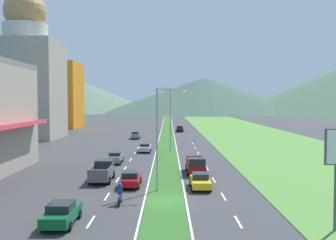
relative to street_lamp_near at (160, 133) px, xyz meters
name	(u,v)px	position (x,y,z in m)	size (l,w,h in m)	color
ground_plane	(165,201)	(0.48, -3.52, -5.45)	(600.00, 600.00, 0.00)	#38383A
grass_median	(167,136)	(0.48, 56.48, -5.42)	(3.20, 240.00, 0.06)	#2D6023
grass_verge_right	(254,136)	(21.08, 56.48, -5.42)	(24.00, 240.00, 0.06)	#518438
lane_dash_left_2	(91,222)	(-4.62, -9.13, -5.44)	(0.16, 2.80, 0.01)	silver
lane_dash_left_3	(107,196)	(-4.62, -1.93, -5.44)	(0.16, 2.80, 0.01)	silver
lane_dash_left_4	(118,180)	(-4.62, 5.27, -5.44)	(0.16, 2.80, 0.01)	silver
lane_dash_left_5	(125,168)	(-4.62, 12.47, -5.44)	(0.16, 2.80, 0.01)	silver
lane_dash_left_6	(131,160)	(-4.62, 19.67, -5.44)	(0.16, 2.80, 0.01)	silver
lane_dash_left_7	(135,153)	(-4.62, 26.87, -5.44)	(0.16, 2.80, 0.01)	silver
lane_dash_left_8	(138,148)	(-4.62, 34.07, -5.44)	(0.16, 2.80, 0.01)	silver
lane_dash_left_9	(141,143)	(-4.62, 41.27, -5.44)	(0.16, 2.80, 0.01)	silver
lane_dash_right_2	(238,222)	(5.58, -9.13, -5.44)	(0.16, 2.80, 0.01)	silver
lane_dash_right_3	(224,196)	(5.58, -1.93, -5.44)	(0.16, 2.80, 0.01)	silver
lane_dash_right_4	(214,180)	(5.58, 5.27, -5.44)	(0.16, 2.80, 0.01)	silver
lane_dash_right_5	(207,168)	(5.58, 12.47, -5.44)	(0.16, 2.80, 0.01)	silver
lane_dash_right_6	(202,160)	(5.58, 19.67, -5.44)	(0.16, 2.80, 0.01)	silver
lane_dash_right_7	(198,153)	(5.58, 26.87, -5.44)	(0.16, 2.80, 0.01)	silver
lane_dash_right_8	(195,148)	(5.58, 34.07, -5.44)	(0.16, 2.80, 0.01)	silver
lane_dash_right_9	(193,143)	(5.58, 41.27, -5.44)	(0.16, 2.80, 0.01)	silver
edge_line_median_left	(160,136)	(-1.27, 56.48, -5.44)	(0.16, 240.00, 0.01)	silver
edge_line_median_right	(175,136)	(2.23, 56.48, -5.44)	(0.16, 240.00, 0.01)	silver
domed_building	(26,76)	(-30.85, 51.64, 8.45)	(14.62, 14.62, 32.67)	#9E9384
midrise_colored	(54,95)	(-34.60, 85.94, 4.64)	(15.39, 15.39, 20.19)	orange
hill_far_left	(52,91)	(-92.71, 280.59, 11.38)	(167.24, 167.24, 33.66)	#516B56
hill_far_center	(204,95)	(26.46, 243.77, 7.05)	(147.14, 147.14, 24.99)	#3D5647
street_lamp_near	(160,133)	(0.00, 0.00, 0.00)	(2.75, 0.28, 9.53)	#99999E
street_lamp_mid	(169,115)	(0.88, 28.67, 0.54)	(2.67, 0.33, 10.61)	#99999E
car_2	(131,179)	(-2.95, 2.26, -4.70)	(1.93, 4.59, 1.48)	maroon
car_3	(136,135)	(-6.47, 50.85, -4.65)	(1.89, 4.65, 1.57)	slate
car_4	(145,148)	(-3.05, 28.15, -4.71)	(1.93, 4.72, 1.42)	#B2B2B7
car_5	(180,129)	(3.92, 70.68, -4.64)	(1.93, 4.49, 1.59)	black
car_6	(200,181)	(3.80, 1.23, -4.70)	(1.89, 4.31, 1.47)	yellow
car_7	(62,213)	(-6.46, -9.76, -4.66)	(1.96, 4.50, 1.55)	#0C5128
car_8	(116,158)	(-6.33, 16.32, -4.66)	(1.85, 4.21, 1.53)	slate
pickup_truck_0	(103,171)	(-6.14, 4.97, -4.47)	(2.18, 5.40, 2.00)	#515459
pickup_truck_1	(196,165)	(3.91, 8.89, -4.47)	(2.18, 5.40, 2.00)	maroon
motorcycle_rider	(120,195)	(-3.15, -4.61, -4.70)	(0.36, 2.00, 1.80)	black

